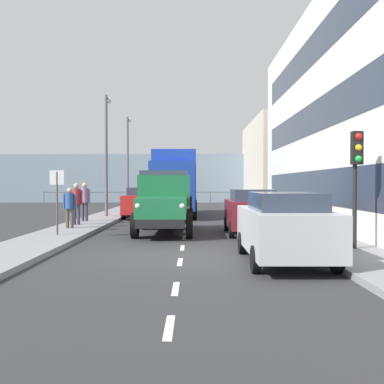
{
  "coord_description": "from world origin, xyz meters",
  "views": [
    {
      "loc": [
        -0.32,
        12.13,
        1.93
      ],
      "look_at": [
        -0.27,
        -12.57,
        1.49
      ],
      "focal_mm": 42.87,
      "sensor_mm": 36.0,
      "label": 1
    }
  ],
  "objects": [
    {
      "name": "car_silver_kerbside_near",
      "position": [
        -2.54,
        0.97,
        0.9
      ],
      "size": [
        1.93,
        4.42,
        1.72
      ],
      "color": "#B7BABF",
      "rests_on": "ground_plane"
    },
    {
      "name": "pedestrian_strolling",
      "position": [
        4.65,
        -6.26,
        1.1
      ],
      "size": [
        0.53,
        0.34,
        1.62
      ],
      "color": "#4C473D",
      "rests_on": "sidewalk_right"
    },
    {
      "name": "ground_plane",
      "position": [
        0.0,
        -10.73,
        0.0
      ],
      "size": [
        80.0,
        80.0,
        0.0
      ],
      "primitive_type": "plane",
      "color": "#2D2D30"
    },
    {
      "name": "lamp_post_promenade",
      "position": [
        4.46,
        -13.24,
        4.11
      ],
      "size": [
        0.32,
        1.14,
        6.68
      ],
      "color": "#59595B",
      "rests_on": "sidewalk_right"
    },
    {
      "name": "lorry_cargo_blue",
      "position": [
        0.76,
        -15.18,
        2.08
      ],
      "size": [
        2.58,
        8.2,
        3.87
      ],
      "color": "#193899",
      "rests_on": "ground_plane"
    },
    {
      "name": "road_centreline_markings",
      "position": [
        0.0,
        -10.12,
        0.0
      ],
      "size": [
        0.12,
        38.98,
        0.01
      ],
      "color": "silver",
      "rests_on": "ground_plane"
    },
    {
      "name": "street_sign",
      "position": [
        4.44,
        -3.86,
        1.68
      ],
      "size": [
        0.5,
        0.07,
        2.25
      ],
      "color": "#4C4C4C",
      "rests_on": "sidewalk_right"
    },
    {
      "name": "sidewalk_right",
      "position": [
        4.52,
        -10.73,
        0.07
      ],
      "size": [
        2.06,
        43.29,
        0.15
      ],
      "primitive_type": "cube",
      "color": "gray",
      "rests_on": "ground_plane"
    },
    {
      "name": "truck_vintage_green",
      "position": [
        0.77,
        -5.33,
        1.18
      ],
      "size": [
        2.17,
        5.64,
        2.43
      ],
      "color": "black",
      "rests_on": "ground_plane"
    },
    {
      "name": "car_black_oppositeside_1",
      "position": [
        2.54,
        -19.74,
        0.9
      ],
      "size": [
        1.93,
        4.08,
        1.72
      ],
      "color": "black",
      "rests_on": "ground_plane"
    },
    {
      "name": "sidewalk_left",
      "position": [
        -4.52,
        -10.73,
        0.07
      ],
      "size": [
        2.06,
        43.29,
        0.15
      ],
      "primitive_type": "cube",
      "color": "gray",
      "rests_on": "ground_plane"
    },
    {
      "name": "building_far_block",
      "position": [
        -9.59,
        -29.02,
        3.76
      ],
      "size": [
        8.07,
        14.31,
        7.52
      ],
      "color": "beige",
      "rests_on": "ground_plane"
    },
    {
      "name": "car_maroon_kerbside_1",
      "position": [
        -2.54,
        -5.25,
        0.89
      ],
      "size": [
        1.89,
        3.84,
        1.72
      ],
      "color": "maroon",
      "rests_on": "ground_plane"
    },
    {
      "name": "lamp_post_far",
      "position": [
        4.59,
        -22.43,
        4.18
      ],
      "size": [
        0.32,
        1.14,
        6.82
      ],
      "color": "#59595B",
      "rests_on": "sidewalk_right"
    },
    {
      "name": "traffic_light_near",
      "position": [
        -4.76,
        -0.32,
        2.47
      ],
      "size": [
        0.28,
        0.41,
        3.2
      ],
      "color": "black",
      "rests_on": "sidewalk_left"
    },
    {
      "name": "car_red_oppositeside_0",
      "position": [
        2.54,
        -13.78,
        0.9
      ],
      "size": [
        1.93,
        4.36,
        1.72
      ],
      "color": "#B21E1E",
      "rests_on": "ground_plane"
    },
    {
      "name": "pedestrian_in_dark_coat",
      "position": [
        4.76,
        -7.78,
        1.22
      ],
      "size": [
        0.53,
        0.34,
        1.8
      ],
      "color": "#383342",
      "rests_on": "sidewalk_right"
    },
    {
      "name": "pedestrian_couple_a",
      "position": [
        4.84,
        -9.65,
        1.24
      ],
      "size": [
        0.53,
        0.34,
        1.83
      ],
      "color": "#383342",
      "rests_on": "sidewalk_right"
    },
    {
      "name": "seawall_railing",
      "position": [
        -0.0,
        -31.77,
        0.92
      ],
      "size": [
        28.08,
        0.08,
        1.2
      ],
      "color": "#4C5156",
      "rests_on": "ground_plane"
    },
    {
      "name": "sea_horizon",
      "position": [
        0.0,
        -35.37,
        2.5
      ],
      "size": [
        80.0,
        0.8,
        5.0
      ],
      "primitive_type": "cube",
      "color": "gray",
      "rests_on": "ground_plane"
    }
  ]
}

